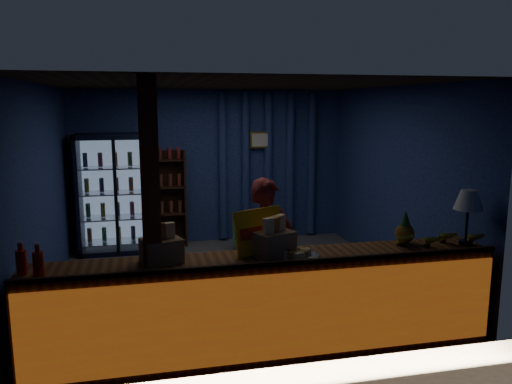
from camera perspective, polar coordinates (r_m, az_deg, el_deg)
ground at (r=6.76m, az=-2.59°, el=-10.38°), size 4.60×4.60×0.00m
room_walls at (r=6.38m, az=-2.70°, el=2.94°), size 4.60×4.60×4.60m
counter at (r=4.84m, az=1.38°, el=-12.79°), size 4.40×0.57×0.99m
support_post at (r=4.47m, az=-11.82°, el=-3.84°), size 0.16×0.16×2.60m
beverage_cooler at (r=8.30m, az=-15.59°, el=-0.22°), size 1.20×0.62×1.90m
bottle_shelf at (r=8.45m, az=-9.74°, el=-0.76°), size 0.50×0.28×1.60m
curtain_folds at (r=8.70m, az=1.40°, el=3.05°), size 1.74×0.14×2.50m
framed_picture at (r=8.58m, az=0.50°, el=5.97°), size 0.36×0.04×0.28m
shopkeeper at (r=5.28m, az=1.16°, el=-7.07°), size 0.61×0.42×1.60m
green_chair at (r=7.97m, az=-0.05°, el=-4.90°), size 0.66×0.68×0.61m
side_table at (r=8.19m, az=1.09°, el=-4.94°), size 0.58×0.46×0.57m
yellow_sign at (r=4.74m, az=0.37°, el=-4.50°), size 0.53×0.32×0.43m
soda_bottles at (r=4.57m, az=-24.44°, el=-7.28°), size 0.24×0.17×0.29m
snack_box_left at (r=4.71m, az=1.94°, el=-5.65°), size 0.44×0.41×0.38m
snack_box_centre at (r=4.58m, az=-10.76°, el=-6.37°), size 0.40×0.37×0.35m
pastry_tray at (r=4.69m, az=4.49°, el=-7.12°), size 0.46×0.46×0.07m
banana_bunches at (r=5.33m, az=20.00°, el=-5.02°), size 0.94×0.28×0.15m
table_lamp at (r=5.41m, az=23.11°, el=-1.07°), size 0.29×0.29×0.56m
pineapple at (r=5.29m, az=16.65°, el=-4.23°), size 0.20×0.20×0.34m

